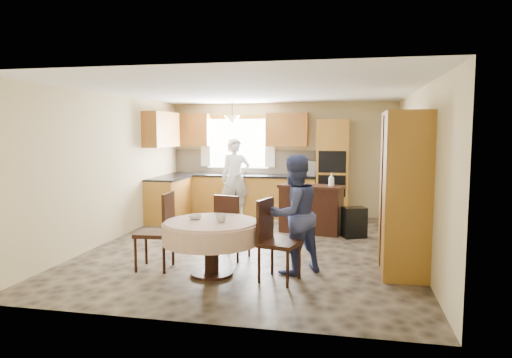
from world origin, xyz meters
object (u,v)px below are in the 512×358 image
object	(u,v)px
cupboard	(404,193)
person_sink	(235,179)
chair_left	(160,227)
chair_back	(230,224)
sideboard	(311,210)
oven_tower	(333,170)
person_dining	(294,214)
dining_table	(211,233)
chair_right	(274,236)

from	to	relation	value
cupboard	person_sink	xyz separation A→B (m)	(-3.10, 3.14, -0.20)
chair_left	chair_back	xyz separation A→B (m)	(0.81, 0.64, -0.05)
sideboard	chair_back	size ratio (longest dim) A/B	1.21
oven_tower	sideboard	distance (m)	1.60
cupboard	person_sink	world-z (taller)	cupboard
oven_tower	person_dining	size ratio (longest dim) A/B	1.35
dining_table	chair_left	distance (m)	0.77
chair_back	person_dining	world-z (taller)	person_dining
oven_tower	chair_right	size ratio (longest dim) A/B	2.06
sideboard	chair_right	world-z (taller)	chair_right
person_sink	person_dining	xyz separation A→B (m)	(1.68, -3.50, -0.08)
person_dining	sideboard	bearing A→B (deg)	-133.79
dining_table	person_sink	distance (m)	3.89
chair_back	person_sink	size ratio (longest dim) A/B	0.56
person_sink	dining_table	bearing A→B (deg)	-104.68
cupboard	dining_table	world-z (taller)	cupboard
oven_tower	person_sink	bearing A→B (deg)	-169.14
dining_table	chair_right	world-z (taller)	chair_right
chair_left	chair_back	world-z (taller)	chair_left
oven_tower	chair_left	world-z (taller)	oven_tower
cupboard	chair_back	world-z (taller)	cupboard
chair_back	sideboard	bearing A→B (deg)	-101.73
chair_back	person_sink	distance (m)	3.16
sideboard	cupboard	world-z (taller)	cupboard
person_dining	oven_tower	bearing A→B (deg)	-138.45
oven_tower	chair_back	bearing A→B (deg)	-111.17
oven_tower	chair_left	xyz separation A→B (m)	(-2.15, -4.09, -0.48)
sideboard	chair_left	world-z (taller)	chair_left
dining_table	person_dining	distance (m)	1.11
person_dining	person_sink	bearing A→B (deg)	-107.59
sideboard	person_dining	size ratio (longest dim) A/B	0.74
cupboard	chair_back	bearing A→B (deg)	177.98
chair_back	chair_right	world-z (taller)	chair_right
oven_tower	person_sink	distance (m)	2.08
sideboard	dining_table	distance (m)	2.97
sideboard	cupboard	bearing A→B (deg)	-43.90
person_sink	chair_left	bearing A→B (deg)	-116.04
sideboard	person_sink	world-z (taller)	person_sink
sideboard	chair_back	bearing A→B (deg)	-104.09
chair_left	person_sink	bearing A→B (deg)	173.66
sideboard	person_sink	distance (m)	2.05
oven_tower	chair_back	world-z (taller)	oven_tower
dining_table	chair_right	xyz separation A→B (m)	(0.83, -0.04, 0.01)
cupboard	chair_right	bearing A→B (deg)	-156.46
chair_back	person_sink	bearing A→B (deg)	-62.37
sideboard	cupboard	size ratio (longest dim) A/B	0.55
sideboard	person_dining	bearing A→B (deg)	-78.04
chair_left	sideboard	bearing A→B (deg)	141.06
dining_table	chair_left	size ratio (longest dim) A/B	1.20
chair_left	person_sink	world-z (taller)	person_sink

